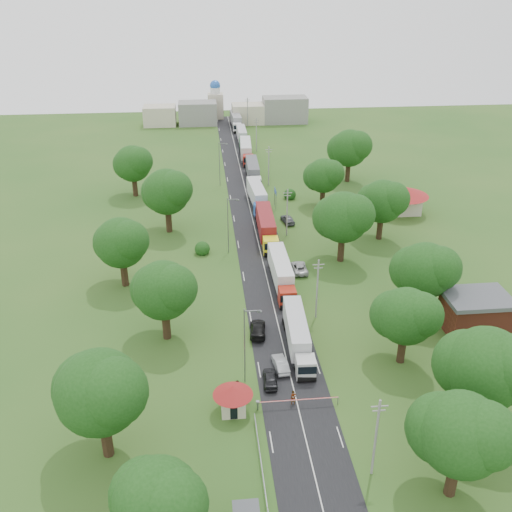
{
  "coord_description": "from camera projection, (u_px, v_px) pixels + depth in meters",
  "views": [
    {
      "loc": [
        -9.48,
        -73.57,
        43.12
      ],
      "look_at": [
        -1.52,
        7.07,
        3.0
      ],
      "focal_mm": 40.0,
      "sensor_mm": 36.0,
      "label": 1
    }
  ],
  "objects": [
    {
      "name": "tree_8",
      "position": [
        158.0,
        500.0,
        44.09
      ],
      "size": [
        8.0,
        8.0,
        10.1
      ],
      "color": "#382616",
      "rests_on": "ground"
    },
    {
      "name": "tree_10",
      "position": [
        163.0,
        290.0,
        72.28
      ],
      "size": [
        8.8,
        8.8,
        11.07
      ],
      "color": "#382616",
      "rests_on": "ground"
    },
    {
      "name": "pedestrian_near",
      "position": [
        293.0,
        398.0,
        63.3
      ],
      "size": [
        0.65,
        0.42,
        1.77
      ],
      "primitive_type": "imported",
      "rotation": [
        0.0,
        0.0,
        -0.0
      ],
      "color": "gray",
      "rests_on": "ground"
    },
    {
      "name": "truck_6",
      "position": [
        242.0,
        135.0,
        162.11
      ],
      "size": [
        2.37,
        13.64,
        3.78
      ],
      "color": "#276833",
      "rests_on": "ground"
    },
    {
      "name": "car_verge_near",
      "position": [
        299.0,
        268.0,
        91.83
      ],
      "size": [
        2.34,
        5.02,
        1.39
      ],
      "primitive_type": "imported",
      "rotation": [
        0.0,
        0.0,
        3.14
      ],
      "color": "#B2B2B2",
      "rests_on": "ground"
    },
    {
      "name": "car_lane_rear",
      "position": [
        258.0,
        329.0,
        75.84
      ],
      "size": [
        2.57,
        5.24,
        1.47
      ],
      "primitive_type": "imported",
      "rotation": [
        0.0,
        0.0,
        3.04
      ],
      "color": "black",
      "rests_on": "ground"
    },
    {
      "name": "tree_7",
      "position": [
        349.0,
        148.0,
        128.96
      ],
      "size": [
        9.6,
        9.6,
        12.05
      ],
      "color": "#382616",
      "rests_on": "ground"
    },
    {
      "name": "distant_town",
      "position": [
        231.0,
        112.0,
        182.2
      ],
      "size": [
        52.0,
        8.0,
        8.0
      ],
      "color": "gray",
      "rests_on": "ground"
    },
    {
      "name": "pole_3",
      "position": [
        269.0,
        165.0,
        127.69
      ],
      "size": [
        1.6,
        0.24,
        9.0
      ],
      "color": "gray",
      "rests_on": "ground"
    },
    {
      "name": "truck_2",
      "position": [
        266.0,
        226.0,
        102.78
      ],
      "size": [
        2.99,
        15.7,
        4.35
      ],
      "color": "yellow",
      "rests_on": "ground"
    },
    {
      "name": "car_lane_front",
      "position": [
        270.0,
        379.0,
        66.63
      ],
      "size": [
        1.85,
        4.13,
        1.38
      ],
      "primitive_type": "imported",
      "rotation": [
        0.0,
        0.0,
        3.09
      ],
      "color": "black",
      "rests_on": "ground"
    },
    {
      "name": "house_cream",
      "position": [
        402.0,
        195.0,
        113.37
      ],
      "size": [
        10.08,
        10.08,
        5.8
      ],
      "color": "beige",
      "rests_on": "ground"
    },
    {
      "name": "pole_0",
      "position": [
        376.0,
        437.0,
        52.77
      ],
      "size": [
        1.6,
        0.24,
        9.0
      ],
      "color": "gray",
      "rests_on": "ground"
    },
    {
      "name": "pole_5",
      "position": [
        248.0,
        112.0,
        177.63
      ],
      "size": [
        1.6,
        0.24,
        9.0
      ],
      "color": "gray",
      "rests_on": "ground"
    },
    {
      "name": "truck_7",
      "position": [
        236.0,
        121.0,
        177.49
      ],
      "size": [
        3.05,
        15.07,
        4.17
      ],
      "color": "silver",
      "rests_on": "ground"
    },
    {
      "name": "truck_0",
      "position": [
        297.0,
        334.0,
        72.42
      ],
      "size": [
        2.91,
        13.99,
        3.87
      ],
      "color": "silver",
      "rests_on": "ground"
    },
    {
      "name": "pole_1",
      "position": [
        317.0,
        288.0,
        77.75
      ],
      "size": [
        1.6,
        0.24,
        9.0
      ],
      "color": "gray",
      "rests_on": "ground"
    },
    {
      "name": "info_sign",
      "position": [
        275.0,
        194.0,
        115.92
      ],
      "size": [
        0.12,
        3.1,
        4.1
      ],
      "color": "slate",
      "rests_on": "ground"
    },
    {
      "name": "tree_4",
      "position": [
        343.0,
        217.0,
        92.31
      ],
      "size": [
        9.6,
        9.6,
        12.05
      ],
      "color": "#382616",
      "rests_on": "ground"
    },
    {
      "name": "lamp_2",
      "position": [
        220.0,
        162.0,
        127.24
      ],
      "size": [
        2.03,
        0.22,
        10.0
      ],
      "color": "slate",
      "rests_on": "ground"
    },
    {
      "name": "church",
      "position": [
        216.0,
        102.0,
        188.08
      ],
      "size": [
        5.0,
        5.0,
        12.3
      ],
      "color": "beige",
      "rests_on": "ground"
    },
    {
      "name": "pedestrian_booth",
      "position": [
        238.0,
        387.0,
        65.01
      ],
      "size": [
        0.94,
        1.02,
        1.69
      ],
      "primitive_type": "imported",
      "rotation": [
        0.0,
        0.0,
        -1.1
      ],
      "color": "gray",
      "rests_on": "ground"
    },
    {
      "name": "house_brick",
      "position": [
        475.0,
        312.0,
        76.0
      ],
      "size": [
        8.6,
        6.6,
        5.2
      ],
      "color": "maroon",
      "rests_on": "ground"
    },
    {
      "name": "ground",
      "position": [
        271.0,
        294.0,
        85.58
      ],
      "size": [
        260.0,
        260.0,
        0.0
      ],
      "primitive_type": "plane",
      "color": "#28541C",
      "rests_on": "ground"
    },
    {
      "name": "tree_11",
      "position": [
        121.0,
        242.0,
        85.04
      ],
      "size": [
        8.8,
        8.8,
        11.07
      ],
      "color": "#382616",
      "rests_on": "ground"
    },
    {
      "name": "tree_3",
      "position": [
        425.0,
        270.0,
        77.14
      ],
      "size": [
        8.8,
        8.8,
        11.07
      ],
      "color": "#382616",
      "rests_on": "ground"
    },
    {
      "name": "truck_5",
      "position": [
        246.0,
        150.0,
        147.21
      ],
      "size": [
        3.33,
        15.54,
        4.29
      ],
      "color": "#AB231A",
      "rests_on": "ground"
    },
    {
      "name": "boom_barrier",
      "position": [
        286.0,
        401.0,
        62.77
      ],
      "size": [
        9.22,
        0.35,
        1.18
      ],
      "color": "slate",
      "rests_on": "ground"
    },
    {
      "name": "pole_2",
      "position": [
        287.0,
        212.0,
        102.72
      ],
      "size": [
        1.6,
        0.24,
        9.0
      ],
      "color": "gray",
      "rests_on": "ground"
    },
    {
      "name": "lamp_1",
      "position": [
        229.0,
        223.0,
        96.03
      ],
      "size": [
        2.03,
        0.22,
        10.0
      ],
      "color": "slate",
      "rests_on": "ground"
    },
    {
      "name": "road",
      "position": [
        257.0,
        239.0,
        103.42
      ],
      "size": [
        8.0,
        200.0,
        0.04
      ],
      "primitive_type": "cube",
      "color": "black",
      "rests_on": "ground"
    },
    {
      "name": "tree_13",
      "position": [
        133.0,
        163.0,
        120.53
      ],
      "size": [
        8.8,
        8.8,
        11.07
      ],
      "color": "#382616",
      "rests_on": "ground"
    },
    {
      "name": "truck_3",
      "position": [
        257.0,
        196.0,
        117.27
      ],
      "size": [
        3.23,
        14.87,
        4.11
      ],
      "color": "#1C52AB",
      "rests_on": "ground"
    },
    {
      "name": "tree_9",
      "position": [
        100.0,
        391.0,
        53.73
      ],
      "size": [
        9.6,
        9.6,
        12.05
      ],
      "color": "#382616",
      "rests_on": "ground"
    },
    {
      "name": "truck_4",
      "position": [
        253.0,
        171.0,
        131.85
      ],
      "size": [
        2.91,
        14.96,
        4.14
      ],
      "color": "silver",
      "rests_on": "ground"
    },
    {
      "name": "pole_4",
      "position": [
        256.0,
        134.0,
        152.66
      ],
      "size": [
        1.6,
        0.24,
        9.0
      ],
      "color": "gray",
      "rests_on": "ground"
    },
    {
      "name": "car_verge_far",
      "position": [
        288.0,
        219.0,
        109.78
      ],
      "size": [
        2.59,
        4.75,
        1.53
      ],
      "primitive_type": "imported",
      "rotation": [
        0.0,
        0.0,
        3.32
      ],
      "color": "#55575C",
      "rests_on": "ground"
    },
    {
      "name": "lamp_0",
      "position": [
        246.0,
        342.0,
        64.81
      ],
      "size": [
        2.03,
        0.22,
        10.0
      ],
      "color": "slate",
      "rests_on": "ground"
    },
    {
      "name": "guard_rail",
      "position": [
        263.0,
        482.0,
        53.93
      ],
      "size": [
        0.1,
        17.0,
        1.7
      ],
      "primitive_type": null,
      "color": "slate",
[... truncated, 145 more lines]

